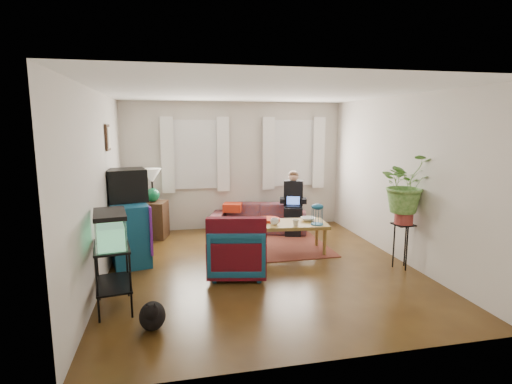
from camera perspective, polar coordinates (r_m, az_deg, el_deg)
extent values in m
cube|color=#4F2B14|center=(6.17, 0.80, -10.73)|extent=(4.50, 5.00, 0.01)
cube|color=white|center=(5.81, 0.86, 14.09)|extent=(4.50, 5.00, 0.01)
cube|color=silver|center=(8.29, -3.07, 3.74)|extent=(4.50, 0.01, 2.60)
cube|color=silver|center=(3.50, 10.08, -4.53)|extent=(4.50, 0.01, 2.60)
cube|color=silver|center=(5.78, -21.46, 0.52)|extent=(0.01, 5.00, 2.60)
cube|color=silver|center=(6.72, 19.88, 1.80)|extent=(0.01, 5.00, 2.60)
cube|color=white|center=(8.16, -8.64, 5.31)|extent=(1.08, 0.04, 1.38)
cube|color=white|center=(8.53, 5.29, 5.57)|extent=(1.08, 0.04, 1.38)
cube|color=white|center=(8.08, -8.61, 5.27)|extent=(1.36, 0.06, 1.50)
cube|color=white|center=(8.46, 5.45, 5.53)|extent=(1.36, 0.06, 1.50)
cube|color=#3D2616|center=(6.56, -20.34, 7.30)|extent=(0.04, 0.32, 0.40)
cube|color=maroon|center=(7.15, 2.01, -7.80)|extent=(2.01, 1.61, 0.01)
imported|color=brown|center=(8.08, 0.47, -3.09)|extent=(2.02, 1.26, 0.74)
cube|color=#3B2016|center=(7.88, -14.40, -3.86)|extent=(0.58, 0.58, 0.70)
cube|color=#114E66|center=(6.65, -17.78, -5.40)|extent=(0.76, 1.15, 0.95)
cube|color=black|center=(6.61, -18.04, 0.97)|extent=(0.69, 0.65, 0.51)
cube|color=black|center=(5.04, -19.71, -11.40)|extent=(0.49, 0.74, 0.77)
cube|color=#7FD899|center=(4.87, -20.10, -4.90)|extent=(0.44, 0.68, 0.41)
ellipsoid|color=black|center=(4.54, -14.60, -16.38)|extent=(0.28, 0.42, 0.36)
imported|color=#115966|center=(5.80, -2.71, -7.87)|extent=(0.92, 0.88, 0.81)
cube|color=#9E0A0A|center=(5.45, -2.82, -7.17)|extent=(0.84, 0.34, 0.67)
cube|color=brown|center=(6.85, 4.84, -6.46)|extent=(1.29, 0.80, 0.51)
imported|color=white|center=(6.62, 2.67, -4.24)|extent=(0.15, 0.15, 0.11)
imported|color=beige|center=(6.59, 5.68, -4.36)|extent=(0.12, 0.12, 0.11)
imported|color=white|center=(6.95, 7.42, -3.84)|extent=(0.27, 0.27, 0.06)
cylinder|color=#B21414|center=(6.88, 1.86, -3.96)|extent=(0.42, 0.42, 0.04)
cube|color=black|center=(6.44, 20.12, -7.25)|extent=(0.31, 0.31, 0.69)
imported|color=#599947|center=(6.26, 20.55, -0.06)|extent=(0.83, 0.73, 0.87)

